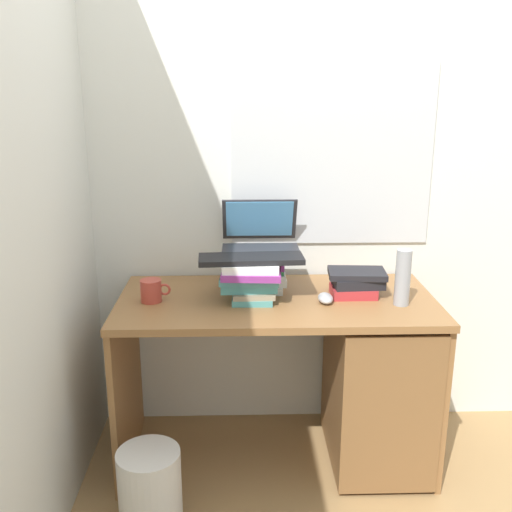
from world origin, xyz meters
name	(u,v)px	position (x,y,z in m)	size (l,w,h in m)	color
ground_plane	(275,454)	(0.00, 0.00, 0.00)	(6.00, 6.00, 0.00)	#9E7A4C
wall_back	(273,155)	(0.00, 0.36, 1.30)	(6.00, 0.06, 2.60)	silver
wall_left	(59,166)	(-0.84, 0.00, 1.30)	(0.05, 6.00, 2.60)	silver
desk	(353,374)	(0.33, -0.02, 0.41)	(1.31, 0.63, 0.75)	olive
book_stack_tall	(260,273)	(-0.06, 0.11, 0.83)	(0.22, 0.18, 0.17)	white
book_stack_keyboard_riser	(251,279)	(-0.11, -0.03, 0.84)	(0.25, 0.21, 0.17)	teal
book_stack_side	(356,282)	(0.33, 0.03, 0.81)	(0.24, 0.18, 0.11)	#B22D33
laptop	(260,237)	(-0.06, 0.17, 0.97)	(0.33, 0.32, 0.21)	#2D2D33
keyboard	(251,259)	(-0.11, -0.03, 0.93)	(0.42, 0.14, 0.02)	black
computer_mouse	(325,298)	(0.20, -0.05, 0.77)	(0.06, 0.10, 0.04)	#A5A8AD
mug	(152,291)	(-0.51, -0.02, 0.80)	(0.12, 0.09, 0.09)	#B23F33
water_bottle	(403,278)	(0.50, -0.09, 0.86)	(0.06, 0.06, 0.23)	#999EA5
wastebasket	(150,489)	(-0.49, -0.42, 0.16)	(0.24, 0.24, 0.31)	silver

